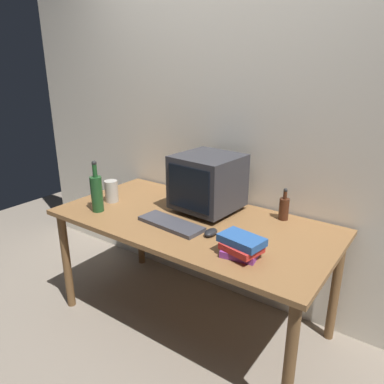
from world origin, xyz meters
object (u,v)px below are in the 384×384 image
at_px(bottle_short, 284,208).
at_px(book_stack, 241,246).
at_px(crt_monitor, 208,182).
at_px(keyboard, 171,224).
at_px(bottle_tall, 97,192).
at_px(metal_canister, 111,191).
at_px(computer_mouse, 211,232).

xyz_separation_m(bottle_short, book_stack, (0.01, -0.56, -0.02)).
distance_m(crt_monitor, keyboard, 0.38).
bearing_deg(book_stack, bottle_tall, -179.34).
bearing_deg(book_stack, metal_canister, 171.62).
xyz_separation_m(crt_monitor, book_stack, (0.47, -0.41, -0.14)).
xyz_separation_m(keyboard, bottle_short, (0.51, 0.48, 0.06)).
bearing_deg(book_stack, bottle_short, 90.74).
distance_m(bottle_tall, book_stack, 1.05).
bearing_deg(metal_canister, bottle_tall, -71.94).
xyz_separation_m(crt_monitor, keyboard, (-0.04, -0.33, -0.18)).
relative_size(keyboard, metal_canister, 2.80).
xyz_separation_m(crt_monitor, metal_canister, (-0.63, -0.25, -0.12)).
distance_m(computer_mouse, metal_canister, 0.86).
distance_m(crt_monitor, bottle_tall, 0.72).
bearing_deg(bottle_tall, metal_canister, 108.06).
xyz_separation_m(crt_monitor, bottle_short, (0.46, 0.15, -0.12)).
height_order(computer_mouse, bottle_tall, bottle_tall).
bearing_deg(bottle_tall, book_stack, 0.66).
distance_m(keyboard, bottle_tall, 0.55).
bearing_deg(metal_canister, crt_monitor, 21.36).
height_order(keyboard, computer_mouse, computer_mouse).
xyz_separation_m(book_stack, metal_canister, (-1.10, 0.16, 0.02)).
xyz_separation_m(computer_mouse, book_stack, (0.25, -0.11, 0.04)).
xyz_separation_m(keyboard, metal_canister, (-0.59, 0.08, 0.06)).
height_order(bottle_tall, book_stack, bottle_tall).
distance_m(keyboard, computer_mouse, 0.27).
relative_size(book_stack, metal_canister, 1.58).
bearing_deg(bottle_tall, keyboard, 10.11).
xyz_separation_m(bottle_tall, book_stack, (1.04, 0.01, -0.07)).
bearing_deg(keyboard, crt_monitor, 87.57).
bearing_deg(book_stack, crt_monitor, 138.86).
height_order(computer_mouse, bottle_short, bottle_short).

